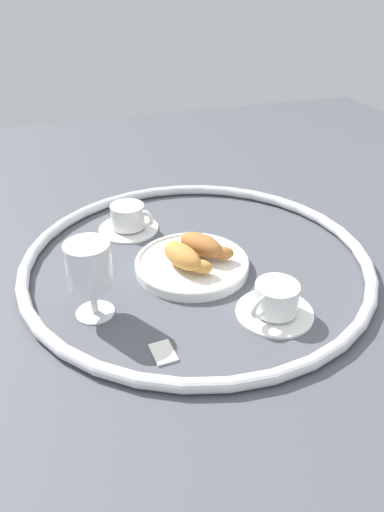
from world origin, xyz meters
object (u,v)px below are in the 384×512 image
at_px(croissant_large, 183,256).
at_px(sugar_packet, 163,352).
at_px(coffee_cup_near, 128,219).
at_px(pastry_plate, 192,264).
at_px(juice_glass_left, 89,268).
at_px(croissant_small, 202,245).
at_px(coffee_cup_far, 275,302).

relative_size(croissant_large, sugar_packet, 2.59).
bearing_deg(coffee_cup_near, croissant_large, 16.44).
relative_size(pastry_plate, juice_glass_left, 1.62).
bearing_deg(croissant_small, pastry_plate, -61.83).
bearing_deg(pastry_plate, coffee_cup_near, -157.26).
distance_m(pastry_plate, coffee_cup_near, 0.22).
relative_size(coffee_cup_far, juice_glass_left, 0.97).
xyz_separation_m(coffee_cup_near, juice_glass_left, (0.28, -0.12, 0.07)).
height_order(croissant_small, coffee_cup_near, croissant_small).
relative_size(croissant_small, juice_glass_left, 0.86).
height_order(pastry_plate, coffee_cup_far, coffee_cup_far).
height_order(croissant_large, juice_glass_left, juice_glass_left).
xyz_separation_m(croissant_large, juice_glass_left, (0.07, -0.18, 0.05)).
bearing_deg(croissant_large, coffee_cup_far, 33.23).
distance_m(croissant_small, sugar_packet, 0.27).
height_order(coffee_cup_near, juice_glass_left, juice_glass_left).
bearing_deg(coffee_cup_far, croissant_large, -146.77).
height_order(croissant_small, sugar_packet, croissant_small).
relative_size(juice_glass_left, sugar_packet, 2.80).
bearing_deg(croissant_large, coffee_cup_near, -163.56).
bearing_deg(juice_glass_left, coffee_cup_near, 156.44).
xyz_separation_m(pastry_plate, sugar_packet, (0.21, -0.12, -0.01)).
bearing_deg(croissant_small, coffee_cup_far, 17.73).
bearing_deg(coffee_cup_near, sugar_packet, -5.06).
bearing_deg(croissant_small, croissant_large, -61.54).
relative_size(croissant_large, coffee_cup_far, 0.95).
distance_m(juice_glass_left, sugar_packet, 0.18).
bearing_deg(juice_glass_left, croissant_large, 109.76).
distance_m(coffee_cup_far, sugar_packet, 0.21).
bearing_deg(juice_glass_left, pastry_plate, 110.76).
bearing_deg(croissant_large, pastry_plate, 118.82).
bearing_deg(croissant_large, croissant_small, 118.46).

